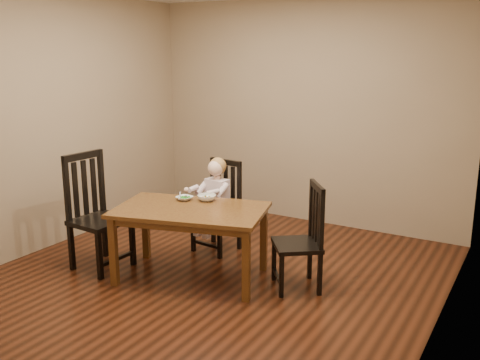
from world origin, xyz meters
The scene contains 9 objects.
room centered at (0.00, 0.00, 1.35)m, with size 4.01×4.01×2.71m.
dining_table centered at (-0.17, -0.17, 0.60)m, with size 1.53×1.15×0.68m.
chair_child centered at (-0.35, 0.59, 0.46)m, with size 0.45×0.44×0.96m.
chair_left centered at (-1.13, -0.41, 0.54)m, with size 0.50×0.52×1.14m.
chair_right centered at (0.81, 0.15, 0.46)m, with size 0.57×0.57×0.96m.
toddler centered at (-0.36, 0.54, 0.60)m, with size 0.31×0.39×0.54m, color white, non-canonical shape.
bowl_peas centered at (-0.38, 0.02, 0.70)m, with size 0.15×0.15×0.04m, color white.
bowl_veg centered at (-0.18, 0.11, 0.71)m, with size 0.18×0.18×0.06m, color white.
fork centered at (-0.41, -0.01, 0.73)m, with size 0.08×0.12×0.05m.
Camera 1 is at (2.59, -4.01, 2.10)m, focal length 40.00 mm.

